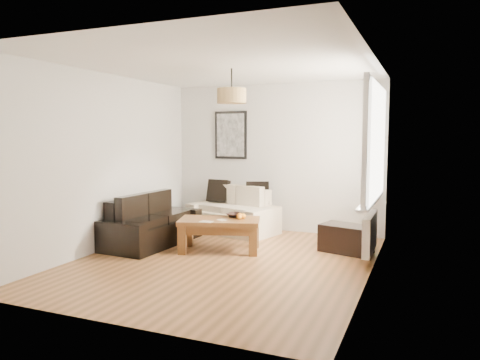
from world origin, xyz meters
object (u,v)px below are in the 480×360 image
at_px(sofa_leather, 152,221).
at_px(coffee_table, 220,235).
at_px(loveseat_cream, 233,211).
at_px(ottoman, 346,238).

xyz_separation_m(sofa_leather, coffee_table, (1.15, 0.02, -0.12)).
relative_size(sofa_leather, coffee_table, 1.43).
xyz_separation_m(loveseat_cream, ottoman, (2.07, -0.64, -0.18)).
xyz_separation_m(loveseat_cream, sofa_leather, (-0.81, -1.30, -0.02)).
bearing_deg(coffee_table, ottoman, 20.25).
height_order(loveseat_cream, sofa_leather, loveseat_cream).
relative_size(loveseat_cream, ottoman, 2.16).
bearing_deg(loveseat_cream, sofa_leather, -105.93).
bearing_deg(loveseat_cream, coffee_table, -59.20).
bearing_deg(sofa_leather, coffee_table, -85.33).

